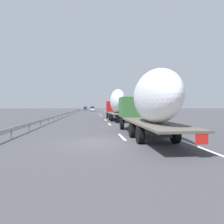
{
  "coord_description": "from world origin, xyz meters",
  "views": [
    {
      "loc": [
        -12.73,
        0.4,
        2.27
      ],
      "look_at": [
        17.27,
        -2.61,
        1.36
      ],
      "focal_mm": 32.87,
      "sensor_mm": 36.0,
      "label": 1
    }
  ],
  "objects": [
    {
      "name": "tree_1",
      "position": [
        72.02,
        -11.94,
        4.05
      ],
      "size": [
        2.44,
        2.44,
        6.35
      ],
      "color": "#472D19",
      "rests_on": "ground_plane"
    },
    {
      "name": "tree_2",
      "position": [
        77.09,
        -12.06,
        3.82
      ],
      "size": [
        2.71,
        2.71,
        5.8
      ],
      "color": "#472D19",
      "rests_on": "ground_plane"
    },
    {
      "name": "guardrail_median",
      "position": [
        43.0,
        6.0,
        0.58
      ],
      "size": [
        94.0,
        0.1,
        0.76
      ],
      "color": "#9EA0A5",
      "rests_on": "ground_plane"
    },
    {
      "name": "lane_stripe_3",
      "position": [
        33.48,
        -1.8,
        0.0
      ],
      "size": [
        3.2,
        0.2,
        0.01
      ],
      "primitive_type": "cube",
      "color": "white",
      "rests_on": "ground_plane"
    },
    {
      "name": "car_blue_sedan",
      "position": [
        93.44,
        3.57,
        0.92
      ],
      "size": [
        4.11,
        1.77,
        1.83
      ],
      "color": "#28479E",
      "rests_on": "ground_plane"
    },
    {
      "name": "lane_stripe_5",
      "position": [
        49.8,
        -1.8,
        0.0
      ],
      "size": [
        3.2,
        0.2,
        0.01
      ],
      "primitive_type": "cube",
      "color": "white",
      "rests_on": "ground_plane"
    },
    {
      "name": "lane_stripe_1",
      "position": [
        12.46,
        -1.8,
        0.0
      ],
      "size": [
        3.2,
        0.2,
        0.01
      ],
      "primitive_type": "cube",
      "color": "white",
      "rests_on": "ground_plane"
    },
    {
      "name": "lane_stripe_4",
      "position": [
        39.22,
        -1.8,
        0.0
      ],
      "size": [
        3.2,
        0.2,
        0.01
      ],
      "primitive_type": "cube",
      "color": "white",
      "rests_on": "ground_plane"
    },
    {
      "name": "road_sign",
      "position": [
        38.08,
        -6.7,
        2.35
      ],
      "size": [
        0.1,
        0.9,
        3.41
      ],
      "color": "gray",
      "rests_on": "ground_plane"
    },
    {
      "name": "edge_line_right",
      "position": [
        45.0,
        -5.5,
        0.0
      ],
      "size": [
        110.0,
        0.2,
        0.01
      ],
      "primitive_type": "cube",
      "color": "white",
      "rests_on": "ground_plane"
    },
    {
      "name": "car_white_van",
      "position": [
        73.95,
        -0.06,
        0.96
      ],
      "size": [
        4.66,
        1.74,
        1.93
      ],
      "color": "white",
      "rests_on": "ground_plane"
    },
    {
      "name": "truck_lead",
      "position": [
        19.55,
        -3.6,
        2.67
      ],
      "size": [
        14.37,
        2.55,
        4.79
      ],
      "color": "#B21919",
      "rests_on": "ground_plane"
    },
    {
      "name": "tree_0",
      "position": [
        81.15,
        -12.03,
        3.75
      ],
      "size": [
        2.4,
        2.4,
        6.28
      ],
      "color": "#472D19",
      "rests_on": "ground_plane"
    },
    {
      "name": "ground_plane",
      "position": [
        40.0,
        0.0,
        0.0
      ],
      "size": [
        260.0,
        260.0,
        0.0
      ],
      "primitive_type": "plane",
      "color": "#424247"
    },
    {
      "name": "truck_trailing",
      "position": [
        1.28,
        -3.6,
        2.57
      ],
      "size": [
        13.77,
        2.55,
        4.56
      ],
      "color": "#387038",
      "rests_on": "ground_plane"
    },
    {
      "name": "lane_stripe_2",
      "position": [
        19.87,
        -1.8,
        0.0
      ],
      "size": [
        3.2,
        0.2,
        0.01
      ],
      "primitive_type": "cube",
      "color": "white",
      "rests_on": "ground_plane"
    },
    {
      "name": "lane_stripe_0",
      "position": [
        2.0,
        -1.8,
        0.0
      ],
      "size": [
        3.2,
        0.2,
        0.01
      ],
      "primitive_type": "cube",
      "color": "white",
      "rests_on": "ground_plane"
    },
    {
      "name": "car_silver_hatch",
      "position": [
        83.87,
        0.15,
        0.95
      ],
      "size": [
        4.1,
        1.89,
        1.9
      ],
      "color": "#ADB2B7",
      "rests_on": "ground_plane"
    }
  ]
}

